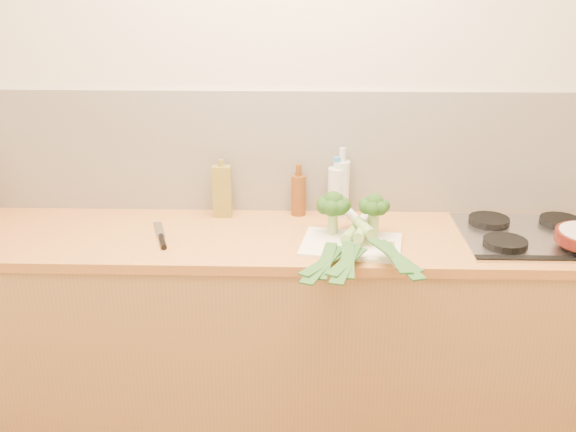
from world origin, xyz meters
The scene contains 14 objects.
room_shell centered at (0.00, 1.49, 1.17)m, with size 3.50×3.50×3.50m.
counter centered at (0.00, 1.20, 0.45)m, with size 3.20×0.62×0.90m.
gas_hob centered at (1.02, 1.20, 0.91)m, with size 0.58×0.50×0.04m.
chopping_board centered at (0.27, 1.09, 0.91)m, with size 0.39×0.28×0.01m, color white.
broccoli_left centered at (0.20, 1.19, 1.03)m, with size 0.14×0.14×0.18m.
broccoli_right centered at (0.36, 1.17, 1.04)m, with size 0.12×0.13×0.18m.
leek_front centered at (0.25, 1.07, 0.93)m, with size 0.30×0.65×0.04m.
leek_mid centered at (0.29, 1.03, 0.95)m, with size 0.22×0.63×0.04m.
leek_back centered at (0.35, 1.04, 0.97)m, with size 0.24×0.65×0.04m.
chefs_knife centered at (-0.49, 1.12, 0.91)m, with size 0.12×0.30×0.02m.
oil_tin centered at (-0.27, 1.41, 1.02)m, with size 0.08×0.05×0.26m.
glass_bottle centered at (0.25, 1.43, 1.03)m, with size 0.07×0.07×0.31m.
amber_bottle centered at (0.06, 1.44, 1.00)m, with size 0.06×0.06×0.23m.
water_bottle centered at (0.22, 1.43, 1.00)m, with size 0.08×0.08×0.25m.
Camera 1 is at (0.09, -1.24, 1.91)m, focal length 40.00 mm.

